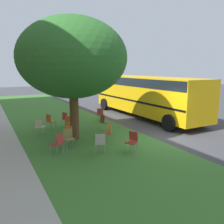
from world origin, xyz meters
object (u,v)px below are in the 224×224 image
object	(u,v)px
chair_8	(68,134)
chair_10	(69,137)
chair_4	(40,126)
chair_7	(100,142)
street_tree	(73,58)
chair_5	(66,118)
chair_0	(69,122)
chair_3	(108,132)
chair_1	(58,142)
chair_6	(50,120)
chair_2	(100,114)
chair_11	(104,121)
chair_9	(132,140)
school_bus	(145,93)

from	to	relation	value
chair_8	chair_10	size ratio (longest dim) A/B	1.00
chair_4	chair_10	size ratio (longest dim) A/B	1.00
chair_7	street_tree	bearing A→B (deg)	3.56
chair_4	chair_5	world-z (taller)	same
chair_0	chair_3	size ratio (longest dim) A/B	1.00
chair_1	chair_4	size ratio (longest dim) A/B	1.00
chair_7	chair_8	world-z (taller)	same
street_tree	chair_6	xyz separation A→B (m)	(2.42, 0.62, -3.41)
chair_2	chair_7	bearing A→B (deg)	154.23
chair_6	chair_7	distance (m)	5.08
chair_7	chair_11	size ratio (longest dim) A/B	1.00
chair_2	chair_10	distance (m)	5.49
chair_5	chair_7	xyz separation A→B (m)	(-5.20, 0.23, 0.00)
chair_6	chair_7	world-z (taller)	same
chair_4	chair_7	size ratio (longest dim) A/B	1.00
chair_4	chair_9	size ratio (longest dim) A/B	1.00
chair_7	school_bus	distance (m)	8.29
chair_10	street_tree	bearing A→B (deg)	-29.82
chair_2	chair_3	distance (m)	4.54
street_tree	school_bus	bearing A→B (deg)	-66.13
chair_4	school_bus	bearing A→B (deg)	-79.79
chair_1	chair_4	world-z (taller)	same
chair_6	chair_11	distance (m)	3.12
chair_0	chair_11	world-z (taller)	same
chair_4	chair_11	xyz separation A→B (m)	(-0.68, -3.41, 0.00)
chair_8	chair_6	bearing A→B (deg)	0.27
chair_7	chair_11	world-z (taller)	same
street_tree	chair_4	bearing A→B (deg)	45.04
chair_3	chair_5	world-z (taller)	same
street_tree	chair_9	distance (m)	4.78
street_tree	chair_5	bearing A→B (deg)	-8.45
school_bus	chair_2	bearing A→B (deg)	88.38
chair_1	chair_5	world-z (taller)	same
chair_9	chair_5	bearing A→B (deg)	10.40
chair_5	chair_6	distance (m)	1.03
chair_10	chair_11	world-z (taller)	same
street_tree	chair_1	distance (m)	4.10
chair_2	chair_3	size ratio (longest dim) A/B	1.00
chair_0	chair_7	xyz separation A→B (m)	(-4.02, 0.03, 0.00)
chair_2	chair_4	distance (m)	4.48
chair_11	school_bus	world-z (taller)	school_bus
chair_0	chair_9	size ratio (longest dim) A/B	1.00
chair_9	chair_4	bearing A→B (deg)	32.55
chair_1	chair_8	distance (m)	1.30
chair_1	chair_8	xyz separation A→B (m)	(1.06, -0.75, 0.00)
street_tree	chair_9	size ratio (longest dim) A/B	6.65
street_tree	chair_1	bearing A→B (deg)	143.19
chair_3	school_bus	distance (m)	6.71
chair_5	school_bus	world-z (taller)	school_bus
chair_0	chair_1	distance (m)	3.59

